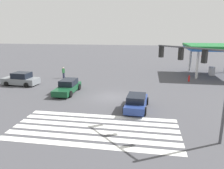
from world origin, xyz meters
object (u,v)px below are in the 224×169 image
at_px(car_2, 68,87).
at_px(fire_hydrant, 189,78).
at_px(car_1, 136,102).
at_px(car_3, 21,79).
at_px(pedestrian, 63,72).
at_px(traffic_signal_mast, 199,69).

relative_size(car_2, fire_hydrant, 5.63).
xyz_separation_m(car_1, car_3, (-15.25, 6.42, 0.08)).
xyz_separation_m(car_2, fire_hydrant, (14.57, 7.95, -0.25)).
bearing_deg(car_3, pedestrian, -126.27).
distance_m(car_1, car_3, 16.54).
bearing_deg(pedestrian, traffic_signal_mast, -0.80).
relative_size(pedestrian, fire_hydrant, 1.89).
distance_m(car_3, fire_hydrant, 22.51).
bearing_deg(pedestrian, car_2, -21.79).
distance_m(car_1, pedestrian, 15.89).
relative_size(car_3, fire_hydrant, 5.45).
bearing_deg(car_3, fire_hydrant, -162.26).
xyz_separation_m(car_1, pedestrian, (-11.32, 11.15, 0.25)).
height_order(car_2, car_3, car_3).
height_order(traffic_signal_mast, car_3, traffic_signal_mast).
distance_m(car_1, car_2, 8.96).
xyz_separation_m(car_3, fire_hydrant, (21.81, 5.55, -0.31)).
bearing_deg(fire_hydrant, traffic_signal_mast, -98.43).
bearing_deg(car_1, car_3, 70.19).
relative_size(traffic_signal_mast, car_3, 1.30).
height_order(car_1, fire_hydrant, car_1).
bearing_deg(car_3, traffic_signal_mast, 155.57).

